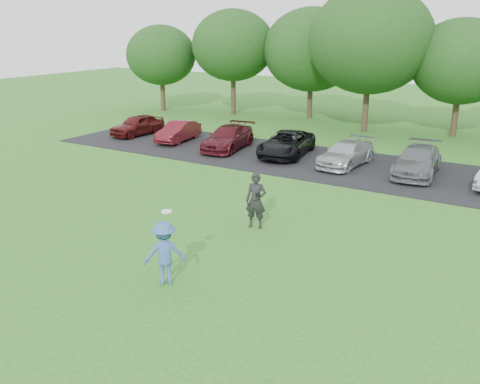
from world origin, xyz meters
name	(u,v)px	position (x,y,z in m)	size (l,w,h in m)	color
ground	(174,270)	(0.00, 0.00, 0.00)	(100.00, 100.00, 0.00)	#2A671D
parking_lot	(344,166)	(0.00, 13.00, 0.01)	(32.00, 6.50, 0.03)	black
frisbee_player	(165,253)	(0.31, -0.73, 0.86)	(1.23, 1.23, 2.07)	#3A61A4
camera_bystander	(256,201)	(0.34, 3.95, 0.94)	(0.78, 0.61, 1.87)	black
parked_cars	(336,151)	(-0.52, 13.13, 0.63)	(28.16, 5.01, 1.25)	#491010
tree_row	(435,51)	(1.51, 22.76, 4.91)	(42.39, 9.85, 8.64)	#38281C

